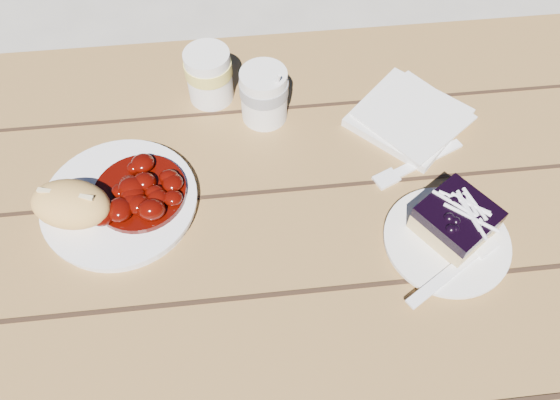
{
  "coord_description": "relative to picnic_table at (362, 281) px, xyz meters",
  "views": [
    {
      "loc": [
        -0.17,
        -0.37,
        1.4
      ],
      "look_at": [
        -0.13,
        0.02,
        0.81
      ],
      "focal_mm": 35.0,
      "sensor_mm": 36.0,
      "label": 1
    }
  ],
  "objects": [
    {
      "name": "fork_table",
      "position": [
        0.1,
        0.11,
        0.16
      ],
      "size": [
        0.16,
        0.09,
        0.0
      ],
      "primitive_type": null,
      "rotation": [
        0.0,
        0.0,
        1.99
      ],
      "color": "white",
      "rests_on": "picnic_table"
    },
    {
      "name": "coffee_cup",
      "position": [
        -0.13,
        0.23,
        0.21
      ],
      "size": [
        0.07,
        0.07,
        0.09
      ],
      "primitive_type": "cylinder",
      "color": "white",
      "rests_on": "picnic_table"
    },
    {
      "name": "bread_roll",
      "position": [
        -0.41,
        0.06,
        0.21
      ],
      "size": [
        0.12,
        0.1,
        0.06
      ],
      "primitive_type": "ellipsoid",
      "rotation": [
        0.0,
        0.0,
        -0.28
      ],
      "color": "#E4AD57",
      "rests_on": "main_plate"
    },
    {
      "name": "ground",
      "position": [
        0.0,
        0.0,
        -0.59
      ],
      "size": [
        60.0,
        60.0,
        0.0
      ],
      "primitive_type": "plane",
      "color": "#A8A498",
      "rests_on": "ground"
    },
    {
      "name": "blueberry_cake",
      "position": [
        0.1,
        -0.01,
        0.2
      ],
      "size": [
        0.12,
        0.12,
        0.05
      ],
      "rotation": [
        0.0,
        0.0,
        0.61
      ],
      "color": "#D8B976",
      "rests_on": "dessert_plate"
    },
    {
      "name": "second_cup",
      "position": [
        -0.22,
        0.28,
        0.21
      ],
      "size": [
        0.07,
        0.07,
        0.09
      ],
      "primitive_type": "cylinder",
      "color": "white",
      "rests_on": "picnic_table"
    },
    {
      "name": "napkin_stack",
      "position": [
        0.09,
        0.19,
        0.17
      ],
      "size": [
        0.21,
        0.21,
        0.01
      ],
      "primitive_type": "cube",
      "rotation": [
        0.0,
        0.0,
        0.78
      ],
      "color": "white",
      "rests_on": "picnic_table"
    },
    {
      "name": "main_plate",
      "position": [
        -0.35,
        0.08,
        0.17
      ],
      "size": [
        0.21,
        0.21,
        0.02
      ],
      "primitive_type": "cylinder",
      "color": "white",
      "rests_on": "picnic_table"
    },
    {
      "name": "dessert_plate",
      "position": [
        0.09,
        -0.03,
        0.17
      ],
      "size": [
        0.16,
        0.16,
        0.01
      ],
      "primitive_type": "cylinder",
      "color": "white",
      "rests_on": "picnic_table"
    },
    {
      "name": "fork_dessert",
      "position": [
        0.07,
        -0.08,
        0.17
      ],
      "size": [
        0.15,
        0.1,
        0.0
      ],
      "primitive_type": null,
      "rotation": [
        0.0,
        0.0,
        -1.02
      ],
      "color": "white",
      "rests_on": "dessert_plate"
    },
    {
      "name": "picnic_table",
      "position": [
        0.0,
        0.0,
        0.0
      ],
      "size": [
        2.0,
        1.55,
        0.75
      ],
      "color": "brown",
      "rests_on": "ground"
    },
    {
      "name": "goulash_stew",
      "position": [
        -0.32,
        0.08,
        0.2
      ],
      "size": [
        0.13,
        0.13,
        0.04
      ],
      "primitive_type": null,
      "color": "#450602",
      "rests_on": "main_plate"
    }
  ]
}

